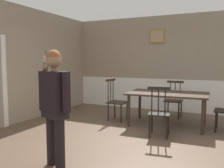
{
  "coord_description": "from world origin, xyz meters",
  "views": [
    {
      "loc": [
        1.53,
        -4.21,
        1.52
      ],
      "look_at": [
        -0.13,
        -0.66,
        1.14
      ],
      "focal_mm": 38.52,
      "sensor_mm": 36.0,
      "label": 1
    }
  ],
  "objects_px": {
    "person_figure": "(55,100)",
    "chair_opposite_corner": "(159,113)",
    "chair_by_doorway": "(116,101)",
    "dining_table": "(168,96)",
    "chair_near_window": "(174,100)"
  },
  "relations": [
    {
      "from": "chair_opposite_corner",
      "to": "person_figure",
      "type": "height_order",
      "value": "person_figure"
    },
    {
      "from": "chair_by_doorway",
      "to": "person_figure",
      "type": "height_order",
      "value": "person_figure"
    },
    {
      "from": "person_figure",
      "to": "dining_table",
      "type": "bearing_deg",
      "value": -89.91
    },
    {
      "from": "dining_table",
      "to": "chair_near_window",
      "type": "bearing_deg",
      "value": 91.86
    },
    {
      "from": "chair_near_window",
      "to": "chair_by_doorway",
      "type": "relative_size",
      "value": 0.92
    },
    {
      "from": "dining_table",
      "to": "chair_opposite_corner",
      "type": "height_order",
      "value": "chair_opposite_corner"
    },
    {
      "from": "dining_table",
      "to": "chair_near_window",
      "type": "xyz_separation_m",
      "value": [
        -0.03,
        0.93,
        -0.22
      ]
    },
    {
      "from": "dining_table",
      "to": "chair_near_window",
      "type": "distance_m",
      "value": 0.96
    },
    {
      "from": "chair_near_window",
      "to": "person_figure",
      "type": "xyz_separation_m",
      "value": [
        -0.93,
        -3.84,
        0.49
      ]
    },
    {
      "from": "chair_by_doorway",
      "to": "person_figure",
      "type": "bearing_deg",
      "value": 9.47
    },
    {
      "from": "chair_by_doorway",
      "to": "dining_table",
      "type": "bearing_deg",
      "value": 94.74
    },
    {
      "from": "person_figure",
      "to": "chair_opposite_corner",
      "type": "bearing_deg",
      "value": -98.45
    },
    {
      "from": "chair_by_doorway",
      "to": "person_figure",
      "type": "xyz_separation_m",
      "value": [
        0.33,
        -2.86,
        0.47
      ]
    },
    {
      "from": "dining_table",
      "to": "chair_opposite_corner",
      "type": "relative_size",
      "value": 1.8
    },
    {
      "from": "chair_near_window",
      "to": "person_figure",
      "type": "bearing_deg",
      "value": 77.13
    }
  ]
}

